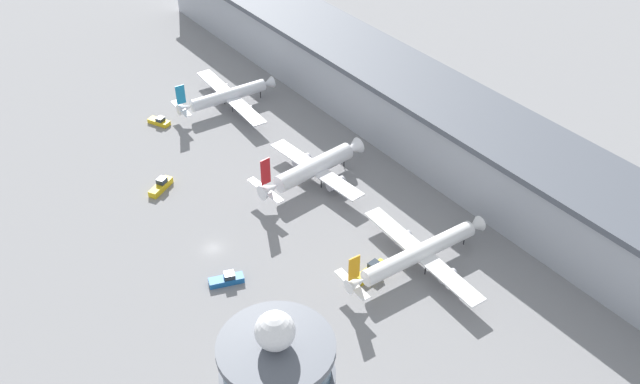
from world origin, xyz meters
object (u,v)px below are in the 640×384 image
object	(u,v)px
service_truck_catering	(372,271)
service_truck_water	(227,280)
service_truck_fuel	(161,186)
airplane_gate_bravo	(313,168)
airplane_gate_alpha	(228,96)
airplane_gate_charlie	(419,253)
service_truck_baggage	(159,122)

from	to	relation	value
service_truck_catering	service_truck_water	size ratio (longest dim) A/B	1.05
service_truck_fuel	service_truck_water	bearing A→B (deg)	-5.43
airplane_gate_bravo	service_truck_catering	xyz separation A→B (m)	(36.57, -10.25, -3.43)
airplane_gate_alpha	service_truck_fuel	distance (m)	44.35
airplane_gate_charlie	service_truck_baggage	size ratio (longest dim) A/B	5.37
airplane_gate_bravo	airplane_gate_charlie	world-z (taller)	airplane_gate_bravo
airplane_gate_bravo	service_truck_baggage	distance (m)	55.02
airplane_gate_alpha	service_truck_water	xyz separation A→B (m)	(66.25, -39.76, -3.30)
service_truck_baggage	airplane_gate_bravo	bearing A→B (deg)	21.34
service_truck_fuel	service_truck_baggage	distance (m)	33.17
airplane_gate_charlie	airplane_gate_bravo	bearing A→B (deg)	179.54
airplane_gate_alpha	service_truck_water	world-z (taller)	airplane_gate_alpha
service_truck_fuel	service_truck_water	distance (m)	40.61
airplane_gate_bravo	service_truck_catering	size ratio (longest dim) A/B	3.90
service_truck_baggage	service_truck_water	world-z (taller)	service_truck_water
service_truck_fuel	service_truck_water	xyz separation A→B (m)	(40.43, -3.84, -0.18)
service_truck_fuel	airplane_gate_alpha	bearing A→B (deg)	125.71
service_truck_catering	service_truck_baggage	bearing A→B (deg)	-173.67
airplane_gate_bravo	service_truck_fuel	distance (m)	40.42
airplane_gate_charlie	service_truck_catering	distance (m)	11.35
airplane_gate_charlie	service_truck_fuel	xyz separation A→B (m)	(-62.23, -33.92, -3.23)
airplane_gate_alpha	airplane_gate_bravo	distance (m)	47.04
airplane_gate_bravo	service_truck_water	size ratio (longest dim) A/B	4.09
service_truck_catering	service_truck_water	distance (m)	32.80
airplane_gate_bravo	service_truck_fuel	size ratio (longest dim) A/B	4.09
airplane_gate_alpha	airplane_gate_bravo	bearing A→B (deg)	-2.03
service_truck_catering	service_truck_baggage	size ratio (longest dim) A/B	1.19
service_truck_catering	airplane_gate_alpha	bearing A→B (deg)	171.88
service_truck_catering	airplane_gate_charlie	bearing A→B (deg)	65.72
airplane_gate_alpha	service_truck_water	size ratio (longest dim) A/B	4.70
service_truck_catering	service_truck_water	world-z (taller)	service_truck_catering
airplane_gate_charlie	service_truck_catering	bearing A→B (deg)	-114.28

